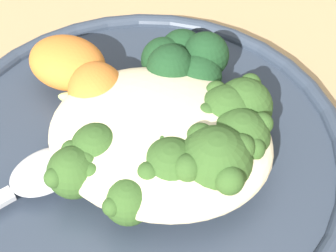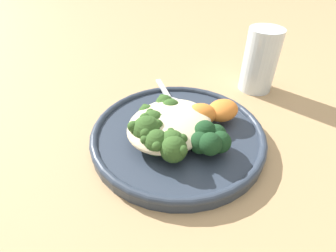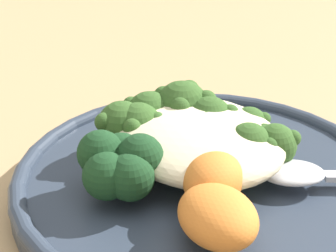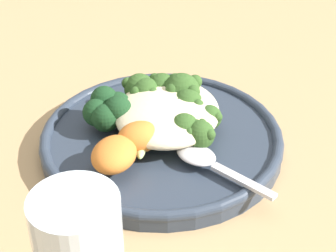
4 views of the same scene
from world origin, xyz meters
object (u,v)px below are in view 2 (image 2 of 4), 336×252
broccoli_stalk_2 (167,115)px  water_glass (260,61)px  broccoli_stalk_4 (151,129)px  sweet_potato_chunk_0 (223,110)px  spoon (172,102)px  broccoli_stalk_5 (165,138)px  kale_tuft (211,138)px  quinoa_mound (170,124)px  sweet_potato_chunk_1 (202,114)px  broccoli_stalk_0 (172,107)px  plate (178,134)px  broccoli_stalk_1 (177,111)px  broccoli_stalk_7 (180,142)px  broccoli_stalk_3 (161,122)px  broccoli_stalk_6 (179,137)px

broccoli_stalk_2 → water_glass: 0.23m
broccoli_stalk_4 → sweet_potato_chunk_0: broccoli_stalk_4 is taller
broccoli_stalk_4 → spoon: size_ratio=1.13×
broccoli_stalk_4 → broccoli_stalk_5: size_ratio=1.01×
sweet_potato_chunk_0 → kale_tuft: kale_tuft is taller
quinoa_mound → sweet_potato_chunk_1: same height
broccoli_stalk_0 → broccoli_stalk_5: (-0.07, -0.04, 0.00)m
plate → quinoa_mound: size_ratio=1.98×
water_glass → spoon: bearing=157.4°
broccoli_stalk_2 → kale_tuft: size_ratio=1.82×
kale_tuft → sweet_potato_chunk_0: bearing=17.7°
broccoli_stalk_1 → broccoli_stalk_2: size_ratio=0.78×
broccoli_stalk_1 → broccoli_stalk_7: broccoli_stalk_7 is taller
sweet_potato_chunk_1 → broccoli_stalk_1: bearing=115.3°
plate → broccoli_stalk_5: size_ratio=2.18×
broccoli_stalk_3 → spoon: (0.06, 0.03, -0.01)m
sweet_potato_chunk_0 → broccoli_stalk_3: bearing=147.1°
broccoli_stalk_1 → sweet_potato_chunk_0: bearing=-163.2°
plate → broccoli_stalk_0: 0.05m
plate → broccoli_stalk_2: 0.03m
broccoli_stalk_7 → kale_tuft: bearing=123.0°
sweet_potato_chunk_1 → kale_tuft: kale_tuft is taller
sweet_potato_chunk_1 → spoon: bearing=80.2°
broccoli_stalk_0 → quinoa_mound: bearing=113.4°
plate → broccoli_stalk_0: broccoli_stalk_0 is taller
broccoli_stalk_3 → water_glass: 0.24m
kale_tuft → broccoli_stalk_5: bearing=126.1°
broccoli_stalk_1 → spoon: (0.03, 0.03, -0.01)m
broccoli_stalk_0 → broccoli_stalk_2: (-0.02, -0.01, -0.00)m
quinoa_mound → broccoli_stalk_1: 0.04m
broccoli_stalk_4 → sweet_potato_chunk_0: size_ratio=2.26×
broccoli_stalk_7 → water_glass: size_ratio=1.05×
plate → broccoli_stalk_7: (-0.04, -0.03, 0.03)m
plate → broccoli_stalk_3: (-0.02, 0.02, 0.03)m
plate → broccoli_stalk_6: bearing=-140.7°
plate → spoon: bearing=46.5°
water_glass → broccoli_stalk_6: bearing=179.8°
broccoli_stalk_2 → broccoli_stalk_4: size_ratio=0.82×
sweet_potato_chunk_0 → spoon: 0.09m
broccoli_stalk_6 → kale_tuft: (0.02, -0.04, 0.00)m
broccoli_stalk_1 → spoon: 0.04m
broccoli_stalk_1 → sweet_potato_chunk_1: bearing=-179.2°
broccoli_stalk_2 → broccoli_stalk_5: 0.06m
broccoli_stalk_0 → kale_tuft: kale_tuft is taller
sweet_potato_chunk_0 → kale_tuft: bearing=-162.3°
sweet_potato_chunk_0 → water_glass: bearing=4.7°
broccoli_stalk_2 → broccoli_stalk_5: broccoli_stalk_5 is taller
quinoa_mound → broccoli_stalk_6: (-0.01, -0.03, -0.00)m
broccoli_stalk_6 → sweet_potato_chunk_1: broccoli_stalk_6 is taller
broccoli_stalk_0 → broccoli_stalk_6: (-0.05, -0.05, 0.00)m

